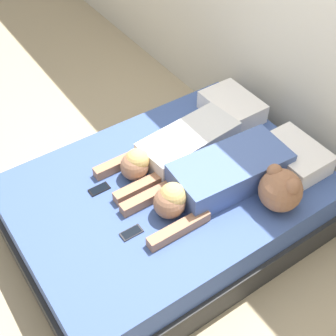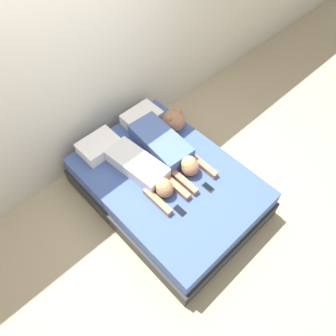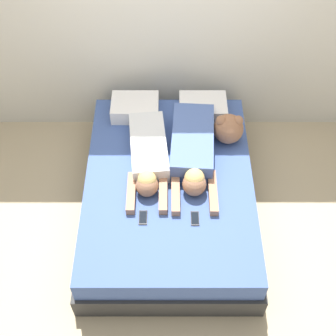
{
  "view_description": "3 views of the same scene",
  "coord_description": "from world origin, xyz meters",
  "px_view_note": "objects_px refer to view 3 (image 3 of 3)",
  "views": [
    {
      "loc": [
        1.73,
        -1.18,
        2.74
      ],
      "look_at": [
        0.0,
        0.0,
        0.61
      ],
      "focal_mm": 50.0,
      "sensor_mm": 36.0,
      "label": 1
    },
    {
      "loc": [
        -1.4,
        -1.48,
        3.47
      ],
      "look_at": [
        0.0,
        0.0,
        0.61
      ],
      "focal_mm": 35.0,
      "sensor_mm": 36.0,
      "label": 2
    },
    {
      "loc": [
        -0.01,
        -2.48,
        3.65
      ],
      "look_at": [
        0.0,
        0.0,
        0.61
      ],
      "focal_mm": 50.0,
      "sensor_mm": 36.0,
      "label": 3
    }
  ],
  "objects_px": {
    "cell_phone_left": "(142,218)",
    "plush_toy": "(227,128)",
    "pillow_head_left": "(134,108)",
    "cell_phone_right": "(194,218)",
    "pillow_head_right": "(202,107)",
    "person_right": "(192,151)",
    "bed": "(168,195)",
    "person_left": "(147,157)"
  },
  "relations": [
    {
      "from": "pillow_head_left",
      "to": "cell_phone_right",
      "type": "distance_m",
      "value": 1.34
    },
    {
      "from": "bed",
      "to": "person_right",
      "type": "xyz_separation_m",
      "value": [
        0.21,
        0.23,
        0.34
      ]
    },
    {
      "from": "bed",
      "to": "pillow_head_right",
      "type": "distance_m",
      "value": 0.93
    },
    {
      "from": "pillow_head_right",
      "to": "cell_phone_right",
      "type": "height_order",
      "value": "pillow_head_right"
    },
    {
      "from": "cell_phone_right",
      "to": "pillow_head_right",
      "type": "bearing_deg",
      "value": 84.51
    },
    {
      "from": "person_left",
      "to": "plush_toy",
      "type": "xyz_separation_m",
      "value": [
        0.72,
        0.3,
        0.06
      ]
    },
    {
      "from": "pillow_head_right",
      "to": "cell_phone_left",
      "type": "relative_size",
      "value": 3.3
    },
    {
      "from": "person_left",
      "to": "person_right",
      "type": "relative_size",
      "value": 0.92
    },
    {
      "from": "person_left",
      "to": "bed",
      "type": "bearing_deg",
      "value": -43.45
    },
    {
      "from": "person_right",
      "to": "person_left",
      "type": "bearing_deg",
      "value": -171.16
    },
    {
      "from": "cell_phone_right",
      "to": "plush_toy",
      "type": "bearing_deg",
      "value": 69.43
    },
    {
      "from": "cell_phone_left",
      "to": "cell_phone_right",
      "type": "distance_m",
      "value": 0.42
    },
    {
      "from": "cell_phone_right",
      "to": "plush_toy",
      "type": "distance_m",
      "value": 0.95
    },
    {
      "from": "cell_phone_left",
      "to": "person_left",
      "type": "bearing_deg",
      "value": 87.14
    },
    {
      "from": "pillow_head_left",
      "to": "plush_toy",
      "type": "height_order",
      "value": "plush_toy"
    },
    {
      "from": "pillow_head_right",
      "to": "cell_phone_left",
      "type": "distance_m",
      "value": 1.33
    },
    {
      "from": "bed",
      "to": "person_left",
      "type": "xyz_separation_m",
      "value": [
        -0.18,
        0.17,
        0.32
      ]
    },
    {
      "from": "pillow_head_left",
      "to": "person_left",
      "type": "distance_m",
      "value": 0.66
    },
    {
      "from": "person_left",
      "to": "cell_phone_right",
      "type": "relative_size",
      "value": 7.64
    },
    {
      "from": "plush_toy",
      "to": "pillow_head_left",
      "type": "bearing_deg",
      "value": 158.31
    },
    {
      "from": "person_left",
      "to": "cell_phone_right",
      "type": "xyz_separation_m",
      "value": [
        0.39,
        -0.58,
        -0.08
      ]
    },
    {
      "from": "pillow_head_left",
      "to": "plush_toy",
      "type": "xyz_separation_m",
      "value": [
        0.86,
        -0.34,
        0.07
      ]
    },
    {
      "from": "person_right",
      "to": "plush_toy",
      "type": "height_order",
      "value": "plush_toy"
    },
    {
      "from": "pillow_head_right",
      "to": "cell_phone_right",
      "type": "distance_m",
      "value": 1.23
    },
    {
      "from": "person_left",
      "to": "cell_phone_left",
      "type": "bearing_deg",
      "value": -92.86
    },
    {
      "from": "pillow_head_right",
      "to": "bed",
      "type": "bearing_deg",
      "value": -111.88
    },
    {
      "from": "bed",
      "to": "pillow_head_left",
      "type": "bearing_deg",
      "value": 111.88
    },
    {
      "from": "cell_phone_left",
      "to": "plush_toy",
      "type": "xyz_separation_m",
      "value": [
        0.75,
        0.87,
        0.14
      ]
    },
    {
      "from": "pillow_head_left",
      "to": "plush_toy",
      "type": "relative_size",
      "value": 1.57
    },
    {
      "from": "bed",
      "to": "pillow_head_left",
      "type": "height_order",
      "value": "pillow_head_left"
    },
    {
      "from": "cell_phone_left",
      "to": "plush_toy",
      "type": "height_order",
      "value": "plush_toy"
    },
    {
      "from": "pillow_head_right",
      "to": "cell_phone_right",
      "type": "bearing_deg",
      "value": -95.49
    },
    {
      "from": "pillow_head_right",
      "to": "cell_phone_left",
      "type": "bearing_deg",
      "value": -113.91
    },
    {
      "from": "bed",
      "to": "cell_phone_left",
      "type": "distance_m",
      "value": 0.51
    },
    {
      "from": "bed",
      "to": "person_left",
      "type": "height_order",
      "value": "person_left"
    },
    {
      "from": "cell_phone_left",
      "to": "cell_phone_right",
      "type": "bearing_deg",
      "value": -1.19
    },
    {
      "from": "cell_phone_left",
      "to": "plush_toy",
      "type": "distance_m",
      "value": 1.16
    },
    {
      "from": "person_right",
      "to": "plush_toy",
      "type": "xyz_separation_m",
      "value": [
        0.33,
        0.23,
        0.04
      ]
    },
    {
      "from": "bed",
      "to": "person_right",
      "type": "height_order",
      "value": "person_right"
    },
    {
      "from": "bed",
      "to": "plush_toy",
      "type": "distance_m",
      "value": 0.81
    },
    {
      "from": "cell_phone_left",
      "to": "pillow_head_right",
      "type": "bearing_deg",
      "value": 66.09
    },
    {
      "from": "person_right",
      "to": "cell_phone_right",
      "type": "height_order",
      "value": "person_right"
    }
  ]
}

